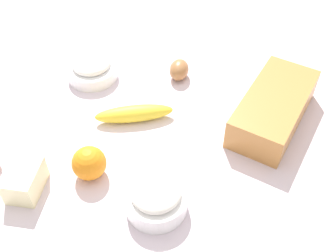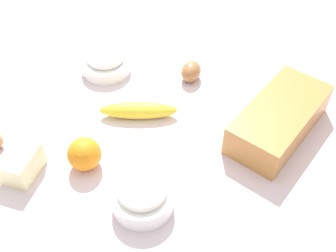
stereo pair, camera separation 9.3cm
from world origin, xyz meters
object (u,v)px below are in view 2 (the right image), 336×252
banana (138,110)px  orange_fruit (84,154)px  sugar_bowl (106,62)px  butter_block (21,163)px  loaf_pan (279,118)px  egg_near_butter (191,71)px  flour_bowl (142,196)px

banana → orange_fruit: orange_fruit is taller
sugar_bowl → banana: (0.08, 0.19, -0.01)m
sugar_bowl → banana: sugar_bowl is taller
butter_block → banana: bearing=163.5°
banana → loaf_pan: bearing=119.3°
loaf_pan → butter_block: loaf_pan is taller
butter_block → egg_near_butter: butter_block is taller
butter_block → sugar_bowl: bearing=-164.1°
loaf_pan → banana: loaf_pan is taller
flour_bowl → sugar_bowl: flour_bowl is taller
flour_bowl → butter_block: 0.27m
flour_bowl → banana: size_ratio=0.66×
egg_near_butter → butter_block: bearing=-11.9°
sugar_bowl → banana: 0.21m
loaf_pan → orange_fruit: (0.35, -0.28, -0.00)m
sugar_bowl → egg_near_butter: bearing=118.7°
orange_fruit → egg_near_butter: size_ratio=1.07×
loaf_pan → orange_fruit: size_ratio=3.82×
flour_bowl → orange_fruit: orange_fruit is taller
loaf_pan → sugar_bowl: 0.49m
banana → orange_fruit: bearing=2.6°
sugar_bowl → butter_block: (0.37, 0.10, 0.00)m
orange_fruit → egg_near_butter: orange_fruit is taller
loaf_pan → orange_fruit: loaf_pan is taller
flour_bowl → butter_block: size_ratio=1.39×
flour_bowl → banana: flour_bowl is taller
egg_near_butter → banana: bearing=-5.1°
loaf_pan → flour_bowl: loaf_pan is taller
orange_fruit → butter_block: 0.13m
sugar_bowl → butter_block: size_ratio=1.50×
sugar_bowl → banana: bearing=66.0°
banana → butter_block: size_ratio=2.11×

